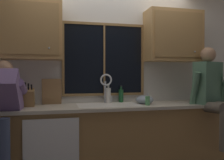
{
  "coord_description": "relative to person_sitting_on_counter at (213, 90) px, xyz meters",
  "views": [
    {
      "loc": [
        -0.68,
        -3.23,
        1.31
      ],
      "look_at": [
        0.01,
        -0.3,
        1.24
      ],
      "focal_mm": 37.39,
      "sensor_mm": 36.0,
      "label": 1
    }
  ],
  "objects": [
    {
      "name": "upper_cabinet_right",
      "position": [
        -0.36,
        0.4,
        0.76
      ],
      "size": [
        0.8,
        0.36,
        0.72
      ],
      "color": "#B2844C"
    },
    {
      "name": "window_frame_right",
      "position": [
        -0.77,
        0.55,
        0.42
      ],
      "size": [
        0.03,
        0.02,
        0.95
      ],
      "primitive_type": "cube",
      "color": "olive"
    },
    {
      "name": "mixing_bowl",
      "position": [
        -0.84,
        0.28,
        -0.13
      ],
      "size": [
        0.24,
        0.24,
        0.12
      ],
      "primitive_type": "ellipsoid",
      "color": "#8C99A8",
      "rests_on": "countertop"
    },
    {
      "name": "window_mullion_center",
      "position": [
        -1.34,
        0.55,
        0.42
      ],
      "size": [
        0.02,
        0.02,
        0.95
      ],
      "primitive_type": "cube",
      "color": "olive"
    },
    {
      "name": "back_wall",
      "position": [
        -1.3,
        0.63,
        0.17
      ],
      "size": [
        5.65,
        0.12,
        2.55
      ],
      "primitive_type": "cube",
      "color": "silver",
      "rests_on": "floor"
    },
    {
      "name": "window_frame_top",
      "position": [
        -1.34,
        0.55,
        0.91
      ],
      "size": [
        1.17,
        0.02,
        0.04
      ],
      "primitive_type": "cube",
      "color": "olive"
    },
    {
      "name": "window_glass",
      "position": [
        -1.34,
        0.56,
        0.42
      ],
      "size": [
        1.1,
        0.02,
        0.95
      ],
      "primitive_type": "cube",
      "color": "black"
    },
    {
      "name": "dishwasher_front",
      "position": [
        -2.05,
        -0.04,
        -0.65
      ],
      "size": [
        0.6,
        0.02,
        0.74
      ],
      "primitive_type": "cube",
      "color": "white"
    },
    {
      "name": "knife_block",
      "position": [
        -2.32,
        0.32,
        -0.08
      ],
      "size": [
        0.12,
        0.18,
        0.32
      ],
      "color": "olive",
      "rests_on": "countertop"
    },
    {
      "name": "bottle_green_glass",
      "position": [
        -1.1,
        0.51,
        -0.09
      ],
      "size": [
        0.07,
        0.07,
        0.23
      ],
      "color": "#1E592D",
      "rests_on": "countertop"
    },
    {
      "name": "lower_cabinet_run",
      "position": [
        -1.3,
        0.28,
        -0.66
      ],
      "size": [
        3.25,
        0.58,
        0.88
      ],
      "primitive_type": "cube",
      "color": "#A07744",
      "rests_on": "floor"
    },
    {
      "name": "cutting_board",
      "position": [
        -2.05,
        0.48,
        -0.02
      ],
      "size": [
        0.25,
        0.09,
        0.34
      ],
      "primitive_type": "cube",
      "rotation": [
        0.21,
        0.0,
        0.0
      ],
      "color": "#997047",
      "rests_on": "countertop"
    },
    {
      "name": "sink",
      "position": [
        -1.34,
        0.27,
        -0.28
      ],
      "size": [
        0.8,
        0.46,
        0.21
      ],
      "color": "white",
      "rests_on": "lower_cabinet_run"
    },
    {
      "name": "countertop",
      "position": [
        -1.3,
        0.26,
        -0.2
      ],
      "size": [
        3.31,
        0.62,
        0.04
      ],
      "primitive_type": "cube",
      "color": "beige",
      "rests_on": "lower_cabinet_run"
    },
    {
      "name": "window_frame_bottom",
      "position": [
        -1.34,
        0.55,
        -0.07
      ],
      "size": [
        1.17,
        0.02,
        0.04
      ],
      "primitive_type": "cube",
      "color": "olive"
    },
    {
      "name": "person_sitting_on_counter",
      "position": [
        0.0,
        0.0,
        0.0
      ],
      "size": [
        0.54,
        0.66,
        1.26
      ],
      "color": "#595147",
      "rests_on": "countertop"
    },
    {
      "name": "soap_dispenser",
      "position": [
        -0.86,
        0.11,
        -0.12
      ],
      "size": [
        0.06,
        0.07,
        0.16
      ],
      "color": "#59A566",
      "rests_on": "countertop"
    },
    {
      "name": "faucet",
      "position": [
        -1.33,
        0.45,
        0.07
      ],
      "size": [
        0.18,
        0.09,
        0.4
      ],
      "color": "silver",
      "rests_on": "countertop"
    },
    {
      "name": "bottle_tall_clear",
      "position": [
        -1.3,
        0.46,
        -0.07
      ],
      "size": [
        0.07,
        0.07,
        0.27
      ],
      "color": "silver",
      "rests_on": "countertop"
    },
    {
      "name": "window_frame_left",
      "position": [
        -1.9,
        0.55,
        0.42
      ],
      "size": [
        0.03,
        0.02,
        0.95
      ],
      "primitive_type": "cube",
      "color": "olive"
    },
    {
      "name": "upper_cabinet_left",
      "position": [
        -2.31,
        0.4,
        0.76
      ],
      "size": [
        0.8,
        0.36,
        0.72
      ],
      "color": "#B2844C"
    }
  ]
}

